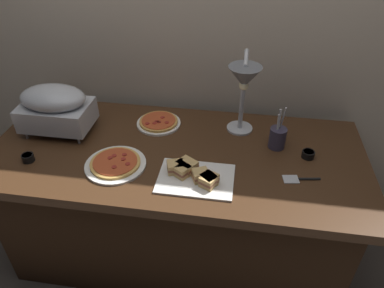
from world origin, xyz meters
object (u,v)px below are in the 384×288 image
(sauce_cup_near, at_px, (28,158))
(sauce_cup_far, at_px, (308,154))
(chafing_dish, at_px, (55,107))
(sandwich_platter, at_px, (194,175))
(serving_spatula, at_px, (300,179))
(pizza_plate_center, at_px, (159,122))
(pizza_plate_front, at_px, (115,164))
(utensil_holder, at_px, (278,137))
(heat_lamp, at_px, (244,83))

(sauce_cup_near, height_order, sauce_cup_far, sauce_cup_near)
(chafing_dish, height_order, sandwich_platter, chafing_dish)
(sandwich_platter, distance_m, serving_spatula, 0.48)
(sandwich_platter, bearing_deg, sauce_cup_far, 24.89)
(pizza_plate_center, xyz_separation_m, sandwich_platter, (0.26, -0.42, 0.01))
(pizza_plate_front, relative_size, sauce_cup_near, 5.04)
(chafing_dish, bearing_deg, sandwich_platter, -19.80)
(pizza_plate_front, height_order, utensil_holder, utensil_holder)
(heat_lamp, bearing_deg, serving_spatula, -37.35)
(heat_lamp, height_order, sandwich_platter, heat_lamp)
(sauce_cup_far, xyz_separation_m, utensil_holder, (-0.15, 0.06, 0.04))
(heat_lamp, bearing_deg, pizza_plate_center, 163.43)
(sandwich_platter, bearing_deg, pizza_plate_center, 121.94)
(sauce_cup_near, relative_size, sauce_cup_far, 0.94)
(chafing_dish, height_order, pizza_plate_front, chafing_dish)
(pizza_plate_front, xyz_separation_m, sandwich_platter, (0.39, -0.04, 0.01))
(chafing_dish, xyz_separation_m, serving_spatula, (1.25, -0.21, -0.15))
(pizza_plate_front, bearing_deg, serving_spatula, 2.21)
(sauce_cup_near, relative_size, serving_spatula, 0.33)
(sandwich_platter, bearing_deg, heat_lamp, 57.53)
(pizza_plate_front, height_order, sandwich_platter, sandwich_platter)
(pizza_plate_center, height_order, sandwich_platter, sandwich_platter)
(pizza_plate_center, bearing_deg, utensil_holder, -10.15)
(utensil_holder, height_order, serving_spatula, utensil_holder)
(utensil_holder, bearing_deg, serving_spatula, -67.85)
(sauce_cup_near, height_order, serving_spatula, sauce_cup_near)
(pizza_plate_center, bearing_deg, chafing_dish, -164.22)
(chafing_dish, distance_m, pizza_plate_center, 0.55)
(utensil_holder, bearing_deg, pizza_plate_front, -160.25)
(sauce_cup_far, bearing_deg, heat_lamp, 172.45)
(heat_lamp, xyz_separation_m, sauce_cup_far, (0.34, -0.05, -0.33))
(utensil_holder, bearing_deg, pizza_plate_center, 169.85)
(chafing_dish, distance_m, utensil_holder, 1.16)
(serving_spatula, bearing_deg, pizza_plate_front, -177.79)
(chafing_dish, bearing_deg, sauce_cup_far, -1.51)
(sandwich_platter, bearing_deg, serving_spatula, 8.24)
(sauce_cup_far, distance_m, serving_spatula, 0.18)
(pizza_plate_front, relative_size, pizza_plate_center, 1.19)
(sauce_cup_far, height_order, utensil_holder, utensil_holder)
(serving_spatula, bearing_deg, heat_lamp, 142.65)
(sandwich_platter, bearing_deg, pizza_plate_front, 174.69)
(sandwich_platter, relative_size, serving_spatula, 1.99)
(pizza_plate_front, distance_m, serving_spatula, 0.86)
(chafing_dish, relative_size, sandwich_platter, 1.05)
(heat_lamp, height_order, utensil_holder, heat_lamp)
(pizza_plate_front, xyz_separation_m, sauce_cup_near, (-0.43, -0.03, 0.01))
(heat_lamp, height_order, serving_spatula, heat_lamp)
(chafing_dish, height_order, sauce_cup_near, chafing_dish)
(sandwich_platter, relative_size, utensil_holder, 1.49)
(pizza_plate_front, distance_m, sandwich_platter, 0.39)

